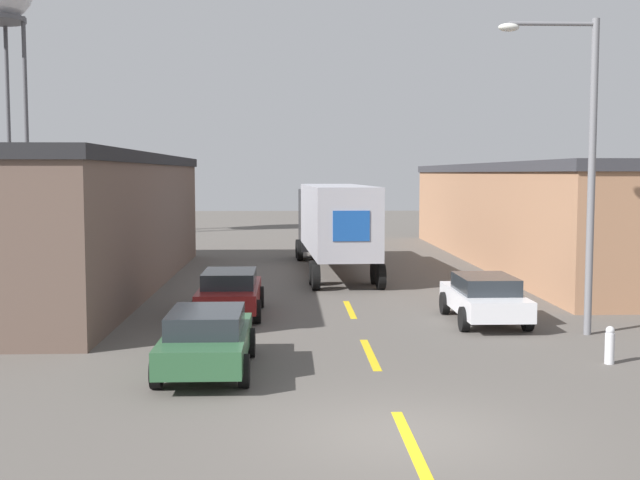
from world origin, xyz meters
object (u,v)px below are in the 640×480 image
Objects in this scene: semi_truck at (333,219)px; parked_car_left_near at (207,338)px; parked_car_right_mid at (484,297)px; parked_car_left_far at (230,291)px; fire_hydrant at (610,345)px; street_lamp at (581,154)px.

semi_truck reaches higher than parked_car_left_near.
parked_car_right_mid is 7.69m from parked_car_left_far.
fire_hydrant is (9.18, 0.37, -0.31)m from parked_car_left_near.
fire_hydrant is (1.63, -5.23, -0.31)m from parked_car_right_mid.
parked_car_left_far is 5.04× the size of fire_hydrant.
parked_car_right_mid and parked_car_left_near have the same top height.
semi_truck is 1.59× the size of street_lamp.
parked_car_right_mid is 1.00× the size of parked_car_left_near.
parked_car_left_far is 0.53× the size of street_lamp.
parked_car_left_near is 1.00× the size of parked_car_left_far.
semi_truck reaches higher than fire_hydrant.
semi_truck is 11.81m from parked_car_left_far.
parked_car_left_near is 0.53× the size of street_lamp.
parked_car_left_near is at bearing -90.00° from parked_car_left_far.
semi_truck is at bearing 78.14° from parked_car_left_near.
semi_truck is 13.17m from parked_car_right_mid.
street_lamp is (9.62, 3.71, 4.14)m from parked_car_left_near.
parked_car_left_far reaches higher than fire_hydrant.
street_lamp is at bearing -42.38° from parked_car_right_mid.
street_lamp reaches higher than parked_car_left_near.
street_lamp is at bearing 82.48° from fire_hydrant.
parked_car_left_near is at bearing -143.46° from parked_car_right_mid.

